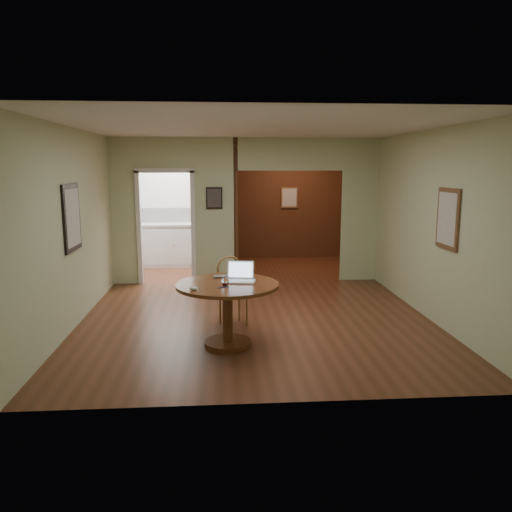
{
  "coord_description": "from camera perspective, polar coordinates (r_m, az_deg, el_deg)",
  "views": [
    {
      "loc": [
        -0.51,
        -6.81,
        2.17
      ],
      "look_at": [
        -0.02,
        -0.2,
        0.98
      ],
      "focal_mm": 35.0,
      "sensor_mm": 36.0,
      "label": 1
    }
  ],
  "objects": [
    {
      "name": "grocery_bag",
      "position": [
        11.07,
        -5.06,
        4.48
      ],
      "size": [
        0.33,
        0.3,
        0.28
      ],
      "primitive_type": "ellipsoid",
      "rotation": [
        0.0,
        0.0,
        0.24
      ],
      "color": "beige",
      "rests_on": "kitchen_cabinet"
    },
    {
      "name": "wine_glass",
      "position": [
        5.93,
        -3.55,
        -2.91
      ],
      "size": [
        0.09,
        0.09,
        0.1
      ],
      "primitive_type": null,
      "color": "white",
      "rests_on": "dining_table"
    },
    {
      "name": "kitchen_cabinet",
      "position": [
        11.17,
        -8.48,
        1.32
      ],
      "size": [
        2.06,
        0.6,
        0.94
      ],
      "color": "white",
      "rests_on": "ground"
    },
    {
      "name": "floor",
      "position": [
        7.17,
        0.05,
        -7.47
      ],
      "size": [
        5.0,
        5.0,
        0.0
      ],
      "primitive_type": "plane",
      "color": "#4B2715",
      "rests_on": "ground"
    },
    {
      "name": "mouse",
      "position": [
        5.74,
        -7.14,
        -3.7
      ],
      "size": [
        0.12,
        0.08,
        0.04
      ],
      "primitive_type": "ellipsoid",
      "rotation": [
        0.0,
        0.0,
        -0.24
      ],
      "color": "silver",
      "rests_on": "dining_table"
    },
    {
      "name": "room_shell",
      "position": [
        9.95,
        -3.98,
        5.05
      ],
      "size": [
        5.2,
        7.5,
        5.0
      ],
      "color": "silver",
      "rests_on": "ground"
    },
    {
      "name": "chair",
      "position": [
        6.94,
        -2.8,
        -3.53
      ],
      "size": [
        0.51,
        0.51,
        0.95
      ],
      "rotation": [
        0.0,
        0.0,
        0.33
      ],
      "color": "olive",
      "rests_on": "ground"
    },
    {
      "name": "closed_laptop",
      "position": [
        6.34,
        -3.46,
        -2.4
      ],
      "size": [
        0.33,
        0.25,
        0.02
      ],
      "primitive_type": "imported",
      "rotation": [
        0.0,
        0.0,
        0.18
      ],
      "color": "#A9A9AE",
      "rests_on": "dining_table"
    },
    {
      "name": "pen",
      "position": [
        5.84,
        -3.77,
        -3.6
      ],
      "size": [
        0.13,
        0.07,
        0.01
      ],
      "primitive_type": "cylinder",
      "rotation": [
        0.0,
        1.57,
        0.47
      ],
      "color": "navy",
      "rests_on": "dining_table"
    },
    {
      "name": "open_laptop",
      "position": [
        6.16,
        -1.74,
        -2.28
      ],
      "size": [
        0.37,
        0.34,
        0.24
      ],
      "rotation": [
        0.0,
        0.0,
        -0.16
      ],
      "color": "silver",
      "rests_on": "dining_table"
    },
    {
      "name": "dining_table",
      "position": [
        6.1,
        -3.28,
        -4.99
      ],
      "size": [
        1.25,
        1.25,
        0.78
      ],
      "rotation": [
        0.0,
        0.0,
        -0.24
      ],
      "color": "brown",
      "rests_on": "ground"
    }
  ]
}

